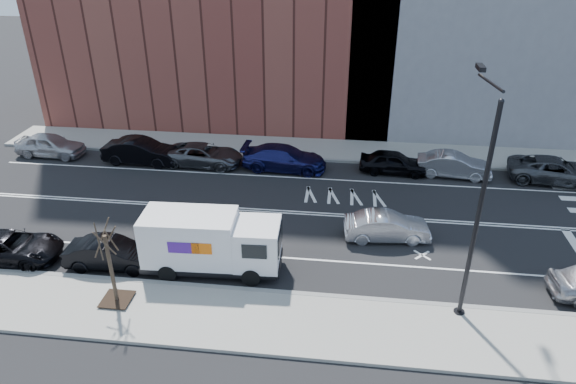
% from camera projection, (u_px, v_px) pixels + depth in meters
% --- Properties ---
extents(ground, '(120.00, 120.00, 0.00)m').
position_uv_depth(ground, '(304.00, 213.00, 28.01)').
color(ground, black).
rests_on(ground, ground).
extents(sidewalk_near, '(44.00, 3.60, 0.15)m').
position_uv_depth(sidewalk_near, '(283.00, 323.00, 20.25)').
color(sidewalk_near, gray).
rests_on(sidewalk_near, ground).
extents(sidewalk_far, '(44.00, 3.60, 0.15)m').
position_uv_depth(sidewalk_far, '(316.00, 149.00, 35.70)').
color(sidewalk_far, gray).
rests_on(sidewalk_far, ground).
extents(curb_near, '(44.00, 0.25, 0.17)m').
position_uv_depth(curb_near, '(288.00, 293.00, 21.83)').
color(curb_near, gray).
rests_on(curb_near, ground).
extents(curb_far, '(44.00, 0.25, 0.17)m').
position_uv_depth(curb_far, '(314.00, 159.00, 34.12)').
color(curb_far, gray).
rests_on(curb_far, ground).
extents(road_markings, '(40.00, 8.60, 0.01)m').
position_uv_depth(road_markings, '(304.00, 213.00, 28.01)').
color(road_markings, white).
rests_on(road_markings, ground).
extents(streetlight, '(0.44, 4.02, 9.34)m').
position_uv_depth(streetlight, '(478.00, 199.00, 18.83)').
color(streetlight, black).
rests_on(streetlight, ground).
extents(street_tree, '(1.20, 1.20, 3.75)m').
position_uv_depth(street_tree, '(112.00, 275.00, 20.71)').
color(street_tree, black).
rests_on(street_tree, ground).
extents(fedex_van, '(6.27, 2.41, 2.83)m').
position_uv_depth(fedex_van, '(210.00, 242.00, 22.80)').
color(fedex_van, black).
rests_on(fedex_van, ground).
extents(far_parked_a, '(4.65, 2.04, 1.56)m').
position_uv_depth(far_parked_a, '(50.00, 145.00, 34.54)').
color(far_parked_a, '#ABAAAF').
rests_on(far_parked_a, ground).
extents(far_parked_b, '(5.01, 1.94, 1.63)m').
position_uv_depth(far_parked_b, '(141.00, 151.00, 33.52)').
color(far_parked_b, black).
rests_on(far_parked_b, ground).
extents(far_parked_c, '(5.12, 2.58, 1.39)m').
position_uv_depth(far_parked_c, '(204.00, 155.00, 33.28)').
color(far_parked_c, '#4E5056').
rests_on(far_parked_c, ground).
extents(far_parked_d, '(5.46, 2.46, 1.55)m').
position_uv_depth(far_parked_d, '(284.00, 158.00, 32.65)').
color(far_parked_d, navy).
rests_on(far_parked_d, ground).
extents(far_parked_e, '(4.29, 1.91, 1.44)m').
position_uv_depth(far_parked_e, '(393.00, 162.00, 32.22)').
color(far_parked_e, black).
rests_on(far_parked_e, ground).
extents(far_parked_f, '(4.61, 1.99, 1.48)m').
position_uv_depth(far_parked_f, '(454.00, 165.00, 31.78)').
color(far_parked_f, '#A4A5A9').
rests_on(far_parked_f, ground).
extents(far_parked_g, '(5.66, 3.19, 1.49)m').
position_uv_depth(far_parked_g, '(555.00, 170.00, 31.09)').
color(far_parked_g, '#414347').
rests_on(far_parked_g, ground).
extents(driving_sedan, '(4.33, 1.87, 1.39)m').
position_uv_depth(driving_sedan, '(387.00, 227.00, 25.45)').
color(driving_sedan, '#B3B4B9').
rests_on(driving_sedan, ground).
extents(near_parked_rear_a, '(4.25, 1.59, 1.39)m').
position_uv_depth(near_parked_rear_a, '(112.00, 254.00, 23.38)').
color(near_parked_rear_a, black).
rests_on(near_parked_rear_a, ground).
extents(near_parked_rear_b, '(4.94, 2.45, 1.35)m').
position_uv_depth(near_parked_rear_b, '(9.00, 247.00, 23.91)').
color(near_parked_rear_b, black).
rests_on(near_parked_rear_b, ground).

